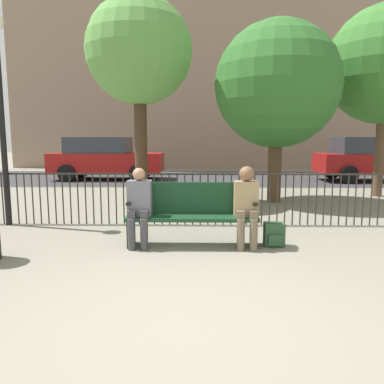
{
  "coord_description": "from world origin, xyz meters",
  "views": [
    {
      "loc": [
        0.12,
        -2.97,
        1.56
      ],
      "look_at": [
        0.0,
        2.36,
        0.8
      ],
      "focal_mm": 35.0,
      "sensor_mm": 36.0,
      "label": 1
    }
  ],
  "objects": [
    {
      "name": "seated_person_0",
      "position": [
        -0.76,
        2.31,
        0.64
      ],
      "size": [
        0.34,
        0.39,
        1.15
      ],
      "color": "#3D3D42",
      "rests_on": "ground"
    },
    {
      "name": "tree_1",
      "position": [
        1.96,
        6.31,
        2.83
      ],
      "size": [
        3.01,
        3.01,
        4.35
      ],
      "color": "#4C3823",
      "rests_on": "ground"
    },
    {
      "name": "backpack",
      "position": [
        1.2,
        2.37,
        0.17
      ],
      "size": [
        0.29,
        0.23,
        0.35
      ],
      "color": "#284C2D",
      "rests_on": "ground"
    },
    {
      "name": "parked_car_0",
      "position": [
        -3.53,
        11.34,
        0.84
      ],
      "size": [
        4.2,
        1.94,
        1.62
      ],
      "color": "maroon",
      "rests_on": "ground"
    },
    {
      "name": "ground_plane",
      "position": [
        0.0,
        0.0,
        0.0
      ],
      "size": [
        80.0,
        80.0,
        0.0
      ],
      "primitive_type": "plane",
      "color": "gray"
    },
    {
      "name": "seated_person_1",
      "position": [
        0.78,
        2.31,
        0.66
      ],
      "size": [
        0.34,
        0.39,
        1.18
      ],
      "color": "brown",
      "rests_on": "ground"
    },
    {
      "name": "building_facade",
      "position": [
        0.0,
        20.0,
        9.13
      ],
      "size": [
        20.0,
        6.0,
        18.26
      ],
      "color": "gray",
      "rests_on": "ground"
    },
    {
      "name": "tree_0",
      "position": [
        -1.34,
        6.26,
        3.6
      ],
      "size": [
        2.54,
        2.54,
        4.91
      ],
      "color": "#422D1E",
      "rests_on": "ground"
    },
    {
      "name": "street_surface",
      "position": [
        0.0,
        12.0,
        0.0
      ],
      "size": [
        24.0,
        6.0,
        0.01
      ],
      "color": "#333335",
      "rests_on": "ground"
    },
    {
      "name": "fence_railing",
      "position": [
        -0.02,
        3.74,
        0.56
      ],
      "size": [
        9.01,
        0.03,
        0.95
      ],
      "color": "#2D2823",
      "rests_on": "ground"
    },
    {
      "name": "lamp_post",
      "position": [
        -3.38,
        3.65,
        2.43
      ],
      "size": [
        0.28,
        0.28,
        3.68
      ],
      "color": "black",
      "rests_on": "ground"
    },
    {
      "name": "park_bench",
      "position": [
        0.0,
        2.44,
        0.5
      ],
      "size": [
        1.91,
        0.45,
        0.92
      ],
      "color": "#14381E",
      "rests_on": "ground"
    },
    {
      "name": "parked_car_1",
      "position": [
        6.52,
        11.0,
        0.84
      ],
      "size": [
        4.2,
        1.94,
        1.62
      ],
      "color": "maroon",
      "rests_on": "ground"
    }
  ]
}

